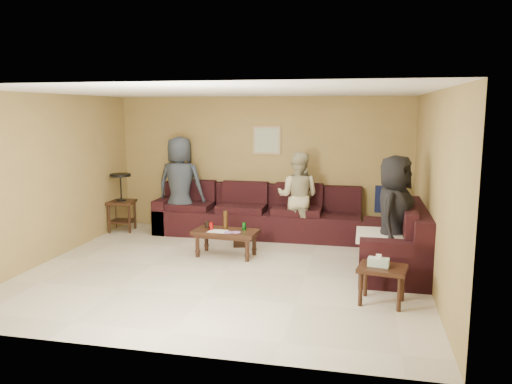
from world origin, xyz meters
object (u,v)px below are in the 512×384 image
Objects in this scene: sectional_sofa at (297,226)px; coffee_table at (226,234)px; end_table_left at (122,201)px; person_middle at (298,196)px; side_table_right at (382,271)px; waste_bin at (240,238)px; person_left at (180,185)px; person_right at (394,216)px.

sectional_sofa is 4.53× the size of coffee_table.
end_table_left is (-3.36, 0.32, 0.24)m from sectional_sofa.
coffee_table is 0.66× the size of person_middle.
side_table_right is 2.23× the size of waste_bin.
sectional_sofa is 4.29× the size of end_table_left.
sectional_sofa is 2.67m from side_table_right.
end_table_left is 3.32m from person_middle.
sectional_sofa is at bearing -5.42° from end_table_left.
end_table_left is 5.36m from side_table_right.
person_left is 2.17m from person_middle.
side_table_right is at bearing -43.08° from waste_bin.
end_table_left reaches higher than sectional_sofa.
person_right is at bearing -22.74° from waste_bin.
person_left is (-2.21, 0.39, 0.57)m from sectional_sofa.
person_middle reaches higher than end_table_left.
person_left is (-3.51, 2.72, 0.50)m from side_table_right.
end_table_left reaches higher than side_table_right.
person_left reaches higher than side_table_right.
person_left is at bearing 3.80° from end_table_left.
end_table_left is 1.20m from person_left.
person_middle is at bearing 63.62° from person_right.
waste_bin is at bearing -13.03° from end_table_left.
side_table_right is 0.37× the size of person_right.
person_left is (-1.20, 1.24, 0.54)m from coffee_table.
sectional_sofa is 7.58× the size of side_table_right.
coffee_table is 2.63m from end_table_left.
person_left reaches higher than coffee_table.
person_left is at bearing 134.06° from coffee_table.
coffee_table is 2.74m from side_table_right.
person_right is at bearing 157.03° from person_left.
end_table_left is at bearing 150.40° from side_table_right.
end_table_left reaches higher than coffee_table.
sectional_sofa is 1.32m from coffee_table.
person_right is (0.18, 1.08, 0.44)m from side_table_right.
person_right is at bearing 80.74° from side_table_right.
sectional_sofa is at bearing 119.22° from side_table_right.
waste_bin is 1.62m from person_left.
person_right is (1.48, -1.25, 0.51)m from sectional_sofa.
person_right is (2.40, -1.01, 0.69)m from waste_bin.
person_middle is at bearing 116.71° from side_table_right.
end_table_left is at bearing 166.97° from waste_bin.
coffee_table reaches higher than waste_bin.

